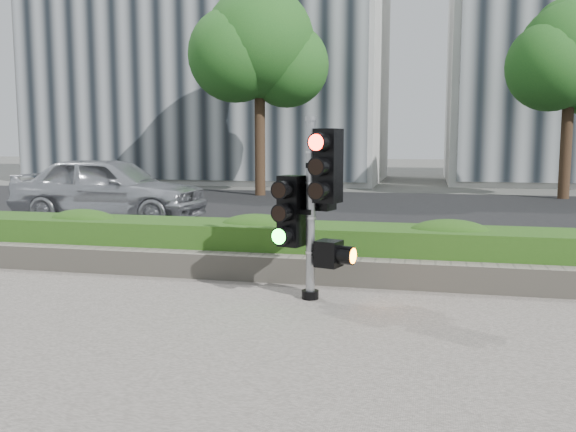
{
  "coord_description": "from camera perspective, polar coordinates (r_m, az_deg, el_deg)",
  "views": [
    {
      "loc": [
        1.2,
        -5.84,
        1.89
      ],
      "look_at": [
        -0.29,
        0.6,
        1.07
      ],
      "focal_mm": 38.0,
      "sensor_mm": 36.0,
      "label": 1
    }
  ],
  "objects": [
    {
      "name": "building_left",
      "position": [
        31.1,
        -6.64,
        17.37
      ],
      "size": [
        16.0,
        9.0,
        15.0
      ],
      "primitive_type": "cube",
      "color": "#B7B7B2",
      "rests_on": "ground"
    },
    {
      "name": "hedge",
      "position": [
        8.61,
        4.81,
        -3.14
      ],
      "size": [
        12.0,
        1.0,
        0.68
      ],
      "primitive_type": "cube",
      "color": "#4D882A",
      "rests_on": "sidewalk"
    },
    {
      "name": "road",
      "position": [
        16.0,
        8.64,
        0.21
      ],
      "size": [
        60.0,
        13.0,
        0.02
      ],
      "primitive_type": "cube",
      "color": "black",
      "rests_on": "ground"
    },
    {
      "name": "stone_wall",
      "position": [
        8.01,
        4.12,
        -5.14
      ],
      "size": [
        12.0,
        0.32,
        0.34
      ],
      "primitive_type": "cube",
      "color": "gray",
      "rests_on": "sidewalk"
    },
    {
      "name": "curb",
      "position": [
        9.25,
        5.32,
        -4.39
      ],
      "size": [
        60.0,
        0.25,
        0.12
      ],
      "primitive_type": "cube",
      "color": "gray",
      "rests_on": "ground"
    },
    {
      "name": "car_silver",
      "position": [
        14.8,
        -16.36,
        2.48
      ],
      "size": [
        4.52,
        1.82,
        1.54
      ],
      "primitive_type": "imported",
      "rotation": [
        0.0,
        0.0,
        1.57
      ],
      "color": "#B8BAC0",
      "rests_on": "road"
    },
    {
      "name": "traffic_signal",
      "position": [
        7.09,
        2.46,
        1.56
      ],
      "size": [
        0.79,
        0.64,
        2.14
      ],
      "rotation": [
        0.0,
        0.0,
        -0.29
      ],
      "color": "black",
      "rests_on": "sidewalk"
    },
    {
      "name": "tree_right",
      "position": [
        21.97,
        24.88,
        13.17
      ],
      "size": [
        4.1,
        3.58,
        6.53
      ],
      "color": "black",
      "rests_on": "ground"
    },
    {
      "name": "ground",
      "position": [
        6.25,
        1.35,
        -10.53
      ],
      "size": [
        120.0,
        120.0,
        0.0
      ],
      "primitive_type": "plane",
      "color": "#51514C",
      "rests_on": "ground"
    },
    {
      "name": "tree_left",
      "position": [
        21.42,
        -2.69,
        15.49
      ],
      "size": [
        4.61,
        4.03,
        7.34
      ],
      "color": "black",
      "rests_on": "ground"
    }
  ]
}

